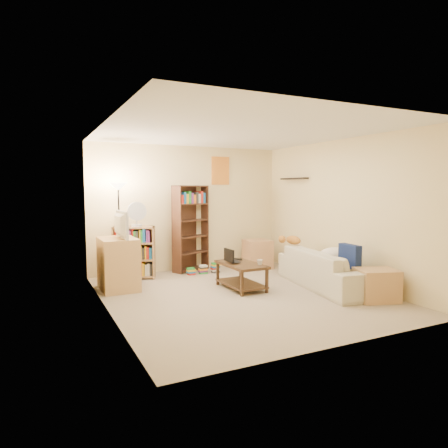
{
  "coord_description": "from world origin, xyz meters",
  "views": [
    {
      "loc": [
        -2.89,
        -5.36,
        1.65
      ],
      "look_at": [
        0.05,
        0.68,
        1.05
      ],
      "focal_mm": 32.0,
      "sensor_mm": 36.0,
      "label": 1
    }
  ],
  "objects_px": {
    "mug": "(260,262)",
    "desk_fan": "(137,214)",
    "short_bookshelf": "(134,253)",
    "tv_stand": "(118,264)",
    "floor_lamp": "(119,203)",
    "end_cabinet": "(376,285)",
    "tabby_cat": "(291,240)",
    "television": "(117,225)",
    "laptop": "(236,262)",
    "coffee_table": "(241,272)",
    "side_table": "(257,254)",
    "tall_bookshelf": "(191,226)",
    "sofa": "(328,269)"
  },
  "relations": [
    {
      "from": "tall_bookshelf",
      "to": "desk_fan",
      "type": "xyz_separation_m",
      "value": [
        -1.13,
        -0.24,
        0.29
      ]
    },
    {
      "from": "coffee_table",
      "to": "desk_fan",
      "type": "bearing_deg",
      "value": 131.18
    },
    {
      "from": "tall_bookshelf",
      "to": "short_bookshelf",
      "type": "height_order",
      "value": "tall_bookshelf"
    },
    {
      "from": "end_cabinet",
      "to": "short_bookshelf",
      "type": "bearing_deg",
      "value": 133.49
    },
    {
      "from": "short_bookshelf",
      "to": "coffee_table",
      "type": "bearing_deg",
      "value": -26.95
    },
    {
      "from": "tabby_cat",
      "to": "television",
      "type": "height_order",
      "value": "television"
    },
    {
      "from": "short_bookshelf",
      "to": "side_table",
      "type": "xyz_separation_m",
      "value": [
        2.53,
        -0.16,
        -0.19
      ]
    },
    {
      "from": "tall_bookshelf",
      "to": "desk_fan",
      "type": "relative_size",
      "value": 3.8
    },
    {
      "from": "tv_stand",
      "to": "floor_lamp",
      "type": "bearing_deg",
      "value": 75.53
    },
    {
      "from": "laptop",
      "to": "floor_lamp",
      "type": "distance_m",
      "value": 2.31
    },
    {
      "from": "side_table",
      "to": "end_cabinet",
      "type": "bearing_deg",
      "value": -83.36
    },
    {
      "from": "tabby_cat",
      "to": "coffee_table",
      "type": "bearing_deg",
      "value": -165.36
    },
    {
      "from": "laptop",
      "to": "side_table",
      "type": "height_order",
      "value": "side_table"
    },
    {
      "from": "tv_stand",
      "to": "floor_lamp",
      "type": "distance_m",
      "value": 1.13
    },
    {
      "from": "coffee_table",
      "to": "laptop",
      "type": "height_order",
      "value": "laptop"
    },
    {
      "from": "desk_fan",
      "to": "side_table",
      "type": "bearing_deg",
      "value": -2.54
    },
    {
      "from": "coffee_table",
      "to": "end_cabinet",
      "type": "relative_size",
      "value": 1.73
    },
    {
      "from": "coffee_table",
      "to": "desk_fan",
      "type": "xyz_separation_m",
      "value": [
        -1.35,
        1.49,
        0.92
      ]
    },
    {
      "from": "tv_stand",
      "to": "tabby_cat",
      "type": "bearing_deg",
      "value": -10.46
    },
    {
      "from": "tv_stand",
      "to": "desk_fan",
      "type": "bearing_deg",
      "value": 52.56
    },
    {
      "from": "side_table",
      "to": "end_cabinet",
      "type": "relative_size",
      "value": 1.05
    },
    {
      "from": "sofa",
      "to": "floor_lamp",
      "type": "bearing_deg",
      "value": 66.75
    },
    {
      "from": "tabby_cat",
      "to": "television",
      "type": "xyz_separation_m",
      "value": [
        -3.04,
        0.54,
        0.36
      ]
    },
    {
      "from": "desk_fan",
      "to": "sofa",
      "type": "bearing_deg",
      "value": -36.69
    },
    {
      "from": "mug",
      "to": "floor_lamp",
      "type": "relative_size",
      "value": 0.06
    },
    {
      "from": "laptop",
      "to": "short_bookshelf",
      "type": "xyz_separation_m",
      "value": [
        -1.37,
        1.43,
        0.04
      ]
    },
    {
      "from": "sofa",
      "to": "end_cabinet",
      "type": "distance_m",
      "value": 0.96
    },
    {
      "from": "tv_stand",
      "to": "tall_bookshelf",
      "type": "xyz_separation_m",
      "value": [
        1.61,
        0.87,
        0.48
      ]
    },
    {
      "from": "laptop",
      "to": "mug",
      "type": "height_order",
      "value": "mug"
    },
    {
      "from": "tabby_cat",
      "to": "mug",
      "type": "height_order",
      "value": "tabby_cat"
    },
    {
      "from": "laptop",
      "to": "tv_stand",
      "type": "xyz_separation_m",
      "value": [
        -1.79,
        0.75,
        -0.02
      ]
    },
    {
      "from": "laptop",
      "to": "desk_fan",
      "type": "relative_size",
      "value": 0.79
    },
    {
      "from": "tv_stand",
      "to": "desk_fan",
      "type": "height_order",
      "value": "desk_fan"
    },
    {
      "from": "mug",
      "to": "short_bookshelf",
      "type": "relative_size",
      "value": 0.11
    },
    {
      "from": "television",
      "to": "tall_bookshelf",
      "type": "bearing_deg",
      "value": -62.16
    },
    {
      "from": "tabby_cat",
      "to": "end_cabinet",
      "type": "bearing_deg",
      "value": -82.4
    },
    {
      "from": "tv_stand",
      "to": "television",
      "type": "height_order",
      "value": "television"
    },
    {
      "from": "desk_fan",
      "to": "mug",
      "type": "bearing_deg",
      "value": -48.77
    },
    {
      "from": "desk_fan",
      "to": "end_cabinet",
      "type": "relative_size",
      "value": 0.8
    },
    {
      "from": "short_bookshelf",
      "to": "side_table",
      "type": "relative_size",
      "value": 1.63
    },
    {
      "from": "side_table",
      "to": "tall_bookshelf",
      "type": "bearing_deg",
      "value": 165.6
    },
    {
      "from": "tv_stand",
      "to": "desk_fan",
      "type": "xyz_separation_m",
      "value": [
        0.48,
        0.63,
        0.77
      ]
    },
    {
      "from": "side_table",
      "to": "television",
      "type": "bearing_deg",
      "value": -169.96
    },
    {
      "from": "tall_bookshelf",
      "to": "desk_fan",
      "type": "bearing_deg",
      "value": 169.47
    },
    {
      "from": "mug",
      "to": "short_bookshelf",
      "type": "bearing_deg",
      "value": 131.47
    },
    {
      "from": "tabby_cat",
      "to": "short_bookshelf",
      "type": "height_order",
      "value": "short_bookshelf"
    },
    {
      "from": "mug",
      "to": "desk_fan",
      "type": "xyz_separation_m",
      "value": [
        -1.54,
        1.76,
        0.72
      ]
    },
    {
      "from": "coffee_table",
      "to": "tv_stand",
      "type": "distance_m",
      "value": 2.02
    },
    {
      "from": "end_cabinet",
      "to": "floor_lamp",
      "type": "bearing_deg",
      "value": 137.41
    },
    {
      "from": "tall_bookshelf",
      "to": "floor_lamp",
      "type": "bearing_deg",
      "value": 169.81
    }
  ]
}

